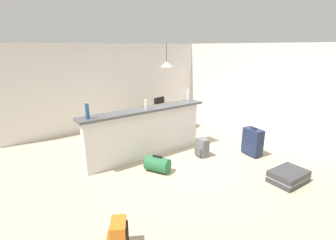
{
  "coord_description": "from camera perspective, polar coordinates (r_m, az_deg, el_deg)",
  "views": [
    {
      "loc": [
        -3.16,
        -4.01,
        2.42
      ],
      "look_at": [
        0.21,
        0.62,
        0.71
      ],
      "focal_mm": 26.47,
      "sensor_mm": 36.0,
      "label": 1
    }
  ],
  "objects": [
    {
      "name": "ground_plane",
      "position": [
        5.66,
        2.01,
        -8.93
      ],
      "size": [
        13.0,
        13.0,
        0.05
      ],
      "primitive_type": "cube",
      "color": "#BCAD8E"
    },
    {
      "name": "wall_back",
      "position": [
        7.82,
        -11.88,
        7.73
      ],
      "size": [
        6.6,
        0.1,
        2.5
      ],
      "primitive_type": "cube",
      "color": "silver",
      "rests_on": "ground_plane"
    },
    {
      "name": "wall_right",
      "position": [
        7.65,
        19.13,
        6.97
      ],
      "size": [
        0.1,
        6.0,
        2.5
      ],
      "primitive_type": "cube",
      "color": "silver",
      "rests_on": "ground_plane"
    },
    {
      "name": "partition_half_wall",
      "position": [
        5.54,
        -4.99,
        -3.28
      ],
      "size": [
        2.8,
        0.2,
        1.07
      ],
      "primitive_type": "cube",
      "color": "silver",
      "rests_on": "ground_plane"
    },
    {
      "name": "bar_countertop",
      "position": [
        5.37,
        -5.14,
        2.35
      ],
      "size": [
        2.96,
        0.4,
        0.05
      ],
      "primitive_type": "cube",
      "color": "#4C4C51",
      "rests_on": "partition_half_wall"
    },
    {
      "name": "bottle_blue",
      "position": [
        4.8,
        -18.11,
        1.94
      ],
      "size": [
        0.07,
        0.07,
        0.29
      ],
      "primitive_type": "cylinder",
      "color": "#284C89",
      "rests_on": "bar_countertop"
    },
    {
      "name": "bottle_white",
      "position": [
        5.28,
        -5.14,
        3.57
      ],
      "size": [
        0.06,
        0.06,
        0.21
      ],
      "primitive_type": "cylinder",
      "color": "silver",
      "rests_on": "bar_countertop"
    },
    {
      "name": "bottle_clear",
      "position": [
        6.06,
        4.67,
        5.68
      ],
      "size": [
        0.06,
        0.06,
        0.3
      ],
      "primitive_type": "cylinder",
      "color": "silver",
      "rests_on": "bar_countertop"
    },
    {
      "name": "dining_table",
      "position": [
        7.27,
        -0.49,
        2.56
      ],
      "size": [
        1.1,
        0.8,
        0.74
      ],
      "color": "brown",
      "rests_on": "ground_plane"
    },
    {
      "name": "dining_chair_near_partition",
      "position": [
        6.92,
        1.8,
        0.7
      ],
      "size": [
        0.44,
        0.44,
        0.93
      ],
      "color": "black",
      "rests_on": "ground_plane"
    },
    {
      "name": "dining_chair_far_side",
      "position": [
        7.7,
        -2.53,
        2.35
      ],
      "size": [
        0.46,
        0.46,
        0.93
      ],
      "color": "black",
      "rests_on": "ground_plane"
    },
    {
      "name": "pendant_lamp",
      "position": [
        7.03,
        -0.35,
        12.73
      ],
      "size": [
        0.34,
        0.34,
        0.68
      ],
      "color": "black"
    },
    {
      "name": "suitcase_flat_charcoal",
      "position": [
        5.2,
        25.98,
        -11.56
      ],
      "size": [
        0.84,
        0.52,
        0.22
      ],
      "color": "#38383D",
      "rests_on": "ground_plane"
    },
    {
      "name": "duffel_bag_green",
      "position": [
        5.03,
        -2.44,
        -10.14
      ],
      "size": [
        0.49,
        0.57,
        0.34
      ],
      "color": "#286B3D",
      "rests_on": "ground_plane"
    },
    {
      "name": "backpack_grey",
      "position": [
        5.7,
        7.86,
        -6.38
      ],
      "size": [
        0.27,
        0.3,
        0.42
      ],
      "color": "slate",
      "rests_on": "ground_plane"
    },
    {
      "name": "backpack_orange",
      "position": [
        3.37,
        -11.4,
        -24.88
      ],
      "size": [
        0.32,
        0.33,
        0.42
      ],
      "color": "orange",
      "rests_on": "ground_plane"
    },
    {
      "name": "suitcase_upright_navy",
      "position": [
        5.99,
        18.9,
        -4.7
      ],
      "size": [
        0.29,
        0.47,
        0.67
      ],
      "color": "#1E284C",
      "rests_on": "ground_plane"
    }
  ]
}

